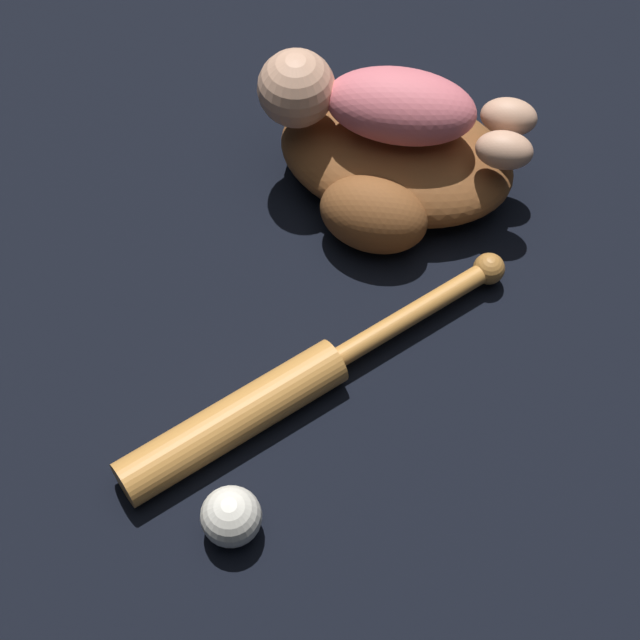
# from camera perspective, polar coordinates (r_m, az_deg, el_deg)

# --- Properties ---
(ground_plane) EXTENTS (6.00, 6.00, 0.00)m
(ground_plane) POSITION_cam_1_polar(r_m,az_deg,el_deg) (1.47, 5.17, 6.86)
(ground_plane) COLOR black
(baseball_glove) EXTENTS (0.38, 0.33, 0.10)m
(baseball_glove) POSITION_cam_1_polar(r_m,az_deg,el_deg) (1.43, 3.88, 8.19)
(baseball_glove) COLOR brown
(baseball_glove) RESTS_ON ground
(baby_figure) EXTENTS (0.36, 0.19, 0.10)m
(baby_figure) POSITION_cam_1_polar(r_m,az_deg,el_deg) (1.37, 3.15, 11.46)
(baby_figure) COLOR #D16670
(baby_figure) RESTS_ON baseball_glove
(baseball_bat) EXTENTS (0.50, 0.29, 0.06)m
(baseball_bat) POSITION_cam_1_polar(r_m,az_deg,el_deg) (1.26, -2.46, -4.08)
(baseball_bat) COLOR #C6843D
(baseball_bat) RESTS_ON ground
(baseball) EXTENTS (0.07, 0.07, 0.07)m
(baseball) POSITION_cam_1_polar(r_m,az_deg,el_deg) (1.19, -4.76, -10.41)
(baseball) COLOR silver
(baseball) RESTS_ON ground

